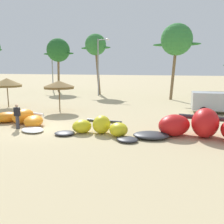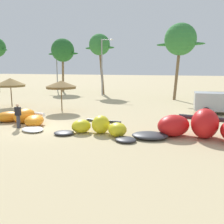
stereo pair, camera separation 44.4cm
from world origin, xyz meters
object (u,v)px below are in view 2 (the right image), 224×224
object	(u,v)px
kite_center	(204,128)
palm_left_of_gap	(100,45)
beach_umbrella_middle	(61,85)
palm_center_left	(180,40)
kite_left	(21,118)
beach_umbrella_near_van	(10,82)
kite_left_of_center	(99,128)
lamppost_west_center	(103,64)
person_near_kites	(18,116)
palm_left	(63,51)
parked_van	(223,101)
lamppost_west	(57,65)

from	to	relation	value
kite_center	palm_left_of_gap	bearing A→B (deg)	126.70
beach_umbrella_middle	palm_center_left	size ratio (longest dim) A/B	0.30
kite_left	beach_umbrella_near_van	world-z (taller)	beach_umbrella_near_van
kite_left_of_center	palm_center_left	xyz separation A→B (m)	(2.63, 18.47, 6.87)
palm_left_of_gap	lamppost_west_center	size ratio (longest dim) A/B	1.12
beach_umbrella_near_van	palm_center_left	bearing A→B (deg)	37.10
person_near_kites	lamppost_west_center	bearing A→B (deg)	97.00
lamppost_west_center	kite_left	bearing A→B (deg)	-84.72
beach_umbrella_middle	kite_center	bearing A→B (deg)	-22.57
kite_left	palm_left	world-z (taller)	palm_left
kite_center	person_near_kites	xyz separation A→B (m)	(-11.48, -1.50, 0.18)
parked_van	lamppost_west	size ratio (longest dim) A/B	0.63
lamppost_west_center	palm_left	bearing A→B (deg)	159.59
kite_left	palm_left	size ratio (longest dim) A/B	0.74
palm_center_left	lamppost_west_center	distance (m)	11.18
beach_umbrella_near_van	lamppost_west_center	size ratio (longest dim) A/B	0.37
beach_umbrella_middle	lamppost_west	bearing A→B (deg)	123.93
palm_left_of_gap	kite_left_of_center	bearing A→B (deg)	-66.53
palm_left	palm_center_left	xyz separation A→B (m)	(19.35, -4.60, 0.47)
person_near_kites	lamppost_west	bearing A→B (deg)	117.61
kite_center	beach_umbrella_near_van	size ratio (longest dim) A/B	2.62
beach_umbrella_middle	palm_left	distance (m)	20.22
beach_umbrella_middle	lamppost_west	size ratio (longest dim) A/B	0.35
kite_left	palm_center_left	xyz separation A→B (m)	(8.97, 17.85, 6.89)
beach_umbrella_middle	palm_left_of_gap	distance (m)	16.17
parked_van	lamppost_west	world-z (taller)	lamppost_west
palm_center_left	beach_umbrella_middle	bearing A→B (deg)	-126.58
kite_left_of_center	beach_umbrella_middle	xyz separation A→B (m)	(-6.48, 6.19, 2.03)
lamppost_west	parked_van	bearing A→B (deg)	-28.24
kite_left	lamppost_west_center	distance (m)	19.78
kite_center	palm_center_left	bearing A→B (deg)	100.49
person_near_kites	palm_center_left	distance (m)	21.62
beach_umbrella_middle	kite_left_of_center	bearing A→B (deg)	-43.70
kite_center	kite_left_of_center	bearing A→B (deg)	-169.67
beach_umbrella_middle	lamppost_west_center	world-z (taller)	lamppost_west_center
beach_umbrella_near_van	palm_left	xyz separation A→B (m)	(-3.86, 16.32, 4.32)
parked_van	palm_left_of_gap	bearing A→B (deg)	145.35
kite_center	kite_left	bearing A→B (deg)	-177.91
kite_center	beach_umbrella_middle	distance (m)	13.48
beach_umbrella_near_van	lamppost_west_center	distance (m)	14.10
lamppost_west	lamppost_west_center	bearing A→B (deg)	-20.33
lamppost_west_center	beach_umbrella_middle	bearing A→B (deg)	-83.18
beach_umbrella_near_van	kite_left	bearing A→B (deg)	-43.28
beach_umbrella_middle	parked_van	bearing A→B (deg)	15.17
kite_left	parked_van	bearing A→B (deg)	34.33
beach_umbrella_near_van	lamppost_west	distance (m)	17.80
person_near_kites	palm_center_left	size ratio (longest dim) A/B	0.17
kite_left	beach_umbrella_middle	size ratio (longest dim) A/B	2.30
palm_center_left	kite_left_of_center	bearing A→B (deg)	-98.11
parked_van	person_near_kites	size ratio (longest dim) A/B	3.13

